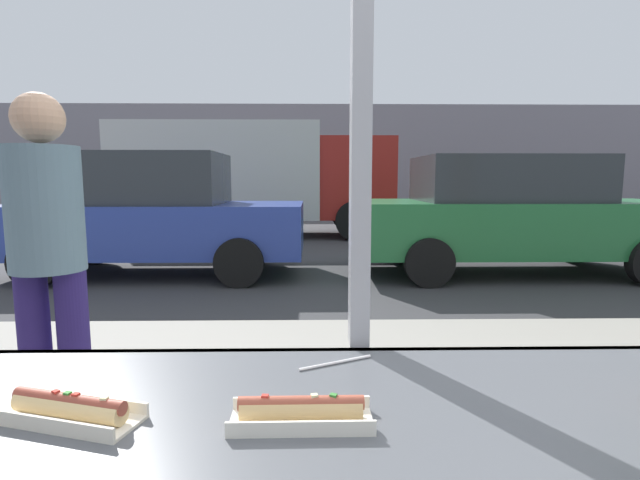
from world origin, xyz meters
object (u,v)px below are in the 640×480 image
parked_car_green (511,214)px  pedestrian (48,250)px  hotdog_tray_near (69,409)px  parked_car_blue (154,214)px  hotdog_tray_far (301,411)px  box_truck (253,174)px

parked_car_green → pedestrian: bearing=-131.0°
hotdog_tray_near → parked_car_blue: 6.35m
hotdog_tray_near → parked_car_green: parked_car_green is taller
pedestrian → parked_car_green: bearing=49.0°
parked_car_green → pedestrian: 6.28m
parked_car_blue → pedestrian: size_ratio=2.58×
hotdog_tray_far → pedestrian: 1.80m
hotdog_tray_near → parked_car_blue: parked_car_blue is taller
hotdog_tray_far → parked_car_green: parked_car_green is taller
hotdog_tray_near → parked_car_green: (3.36, 6.08, -0.10)m
hotdog_tray_far → parked_car_blue: 6.50m
box_truck → hotdog_tray_near: bearing=-84.9°
box_truck → pedestrian: (0.23, -9.62, -0.44)m
box_truck → pedestrian: 9.64m
parked_car_blue → parked_car_green: bearing=0.0°
hotdog_tray_near → parked_car_green: 6.94m
hotdog_tray_near → box_truck: size_ratio=0.04×
parked_car_blue → box_truck: bearing=80.1°
parked_car_blue → hotdog_tray_near: bearing=-73.2°
parked_car_blue → box_truck: box_truck is taller
hotdog_tray_far → parked_car_green: 6.77m
hotdog_tray_far → parked_car_blue: bearing=110.3°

